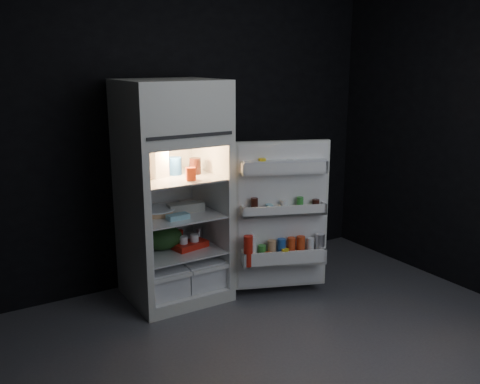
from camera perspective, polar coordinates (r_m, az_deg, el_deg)
floor at (r=3.71m, az=5.06°, el=-17.45°), size 4.00×3.40×0.00m
wall_back at (r=4.67m, az=-7.13°, el=6.77°), size 4.00×0.00×2.70m
refrigerator at (r=4.32m, az=-7.34°, el=0.84°), size 0.76×0.71×1.78m
fridge_door at (r=4.31m, az=4.50°, el=-2.95°), size 0.74×0.44×1.22m
milk_jug at (r=4.23m, az=-8.87°, el=3.15°), size 0.17×0.17×0.24m
mayo_jar at (r=4.32m, az=-6.97°, el=2.77°), size 0.13×0.13×0.14m
jam_jar at (r=4.33m, az=-4.80°, el=2.77°), size 0.12×0.12×0.13m
amber_bottle at (r=4.23m, az=-11.12°, el=2.91°), size 0.09×0.09×0.22m
small_carton at (r=4.10m, az=-5.27°, el=1.93°), size 0.08×0.07×0.10m
egg_carton at (r=4.36m, az=-5.81°, el=-1.63°), size 0.30×0.14×0.07m
pie at (r=4.31m, az=-8.96°, el=-2.10°), size 0.35×0.35×0.04m
flat_package at (r=4.16m, az=-6.64°, el=-2.63°), size 0.18×0.09×0.04m
wrapped_pkg at (r=4.51m, az=-5.63°, el=-1.21°), size 0.12×0.10×0.05m
produce_bag at (r=4.39m, az=-8.26°, el=-4.82°), size 0.40×0.37×0.20m
yogurt_tray at (r=4.41m, az=-5.34°, el=-5.65°), size 0.30×0.20×0.05m
small_can_red at (r=4.60m, az=-6.46°, el=-4.59°), size 0.08×0.08×0.09m
small_can_silver at (r=4.64m, az=-4.44°, el=-4.35°), size 0.07×0.07×0.09m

